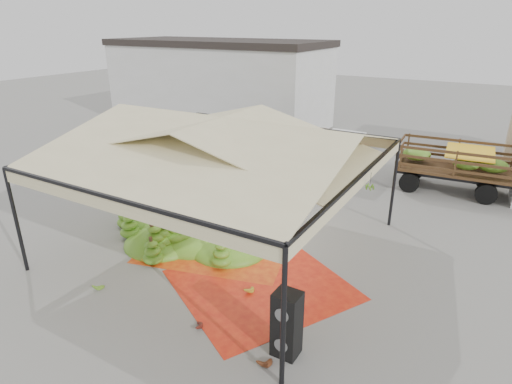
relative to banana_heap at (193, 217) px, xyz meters
The scene contains 17 objects.
ground 1.46m from the banana_heap, ahead, with size 90.00×90.00×0.00m, color slate.
canopy_tent 2.97m from the banana_heap, ahead, with size 8.10×8.10×4.00m.
building_white 16.56m from the banana_heap, 121.92° to the left, with size 14.30×6.30×5.40m.
tarp_left 1.21m from the banana_heap, ahead, with size 4.31×4.10×0.01m, color orange.
tarp_right 3.66m from the banana_heap, 22.54° to the right, with size 3.90×4.09×0.01m, color red.
banana_heap is the anchor object (origin of this frame).
hand_yellow_a 3.67m from the banana_heap, 29.46° to the right, with size 0.45×0.37×0.20m, color gold.
hand_yellow_b 2.10m from the banana_heap, 95.04° to the right, with size 0.51×0.41×0.23m, color gold.
hand_red_a 6.08m from the banana_heap, 38.37° to the right, with size 0.47×0.38×0.21m, color #5B2B14.
hand_red_b 4.66m from the banana_heap, 51.21° to the right, with size 0.40×0.33×0.18m, color #571E14.
hand_green 3.70m from the banana_heap, 94.27° to the right, with size 0.39×0.32×0.18m, color #3E7217.
hanging_bunches 3.79m from the banana_heap, ahead, with size 4.74×0.24×0.20m.
speaker_stack 5.99m from the banana_heap, 33.18° to the right, with size 0.54×0.47×1.48m.
banana_leaves 2.57m from the banana_heap, 97.48° to the left, with size 0.96×1.36×3.70m, color #3E7820, non-canonical shape.
vendor 3.50m from the banana_heap, 67.18° to the left, with size 0.56×0.37×1.53m, color gray.
truck_left 7.66m from the banana_heap, 87.68° to the left, with size 5.83×2.24×1.97m.
truck_right 11.46m from the banana_heap, 47.83° to the left, with size 5.97×2.41×2.01m.
Camera 1 is at (6.74, -9.64, 6.47)m, focal length 30.00 mm.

